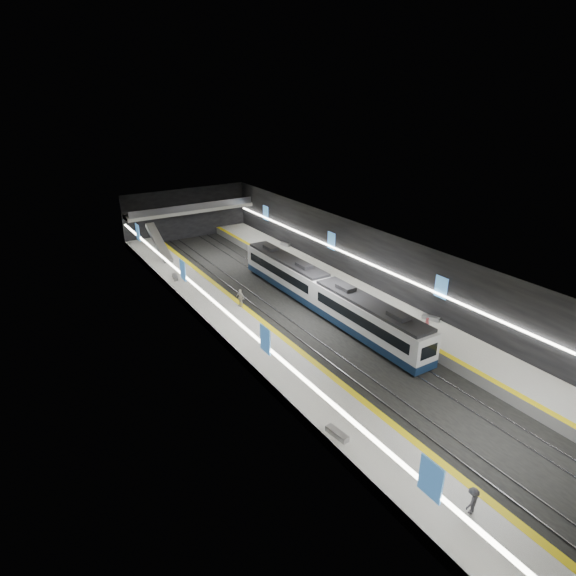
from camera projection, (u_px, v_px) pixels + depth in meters
ground at (311, 321)px, 50.37m from camera, size 70.00×70.00×0.00m
ceiling at (312, 248)px, 47.25m from camera, size 20.00×70.00×0.04m
wall_left at (222, 308)px, 43.93m from camera, size 0.04×70.00×8.00m
wall_right at (385, 268)px, 53.68m from camera, size 0.04×70.00×8.00m
wall_back at (186, 214)px, 76.15m from camera, size 20.00×0.04×8.00m
platform_left at (247, 335)px, 46.52m from camera, size 5.00×70.00×1.00m
tile_surface_left at (247, 330)px, 46.32m from camera, size 5.00×70.00×0.02m
tactile_strip_left at (267, 325)px, 47.39m from camera, size 0.60×70.00×0.02m
platform_right at (366, 301)px, 53.83m from camera, size 5.00×70.00×1.00m
tile_surface_right at (366, 297)px, 53.63m from camera, size 5.00×70.00×0.02m
tactile_strip_right at (351, 301)px, 52.55m from camera, size 0.60×70.00×0.02m
rails at (311, 321)px, 50.34m from camera, size 6.52×70.00×0.12m
train at (323, 293)px, 51.79m from camera, size 2.69×30.05×3.60m
ad_posters at (306, 278)px, 49.39m from camera, size 19.94×53.50×2.20m
cove_light_left at (224, 310)px, 44.11m from camera, size 0.25×68.60×0.12m
cove_light_right at (384, 270)px, 53.66m from camera, size 0.25×68.60×0.12m
mezzanine_bridge at (191, 210)px, 74.13m from camera, size 20.00×3.00×1.50m
escalator at (159, 242)px, 65.90m from camera, size 1.20×7.50×3.92m
bench_left_near at (337, 434)px, 32.29m from camera, size 0.72×1.87×0.45m
bench_left_far at (175, 277)px, 58.55m from camera, size 0.89×1.90×0.45m
bench_right_near at (431, 318)px, 48.31m from camera, size 1.15×1.80×0.43m
bench_right_far at (285, 244)px, 70.62m from camera, size 0.79×1.71×0.40m
passenger_right_a at (427, 326)px, 45.52m from camera, size 0.42×0.61×1.63m
passenger_left_a at (240, 298)px, 51.06m from camera, size 0.78×1.22×1.94m
passenger_left_b at (472, 501)px, 26.31m from camera, size 1.19×0.82×1.68m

